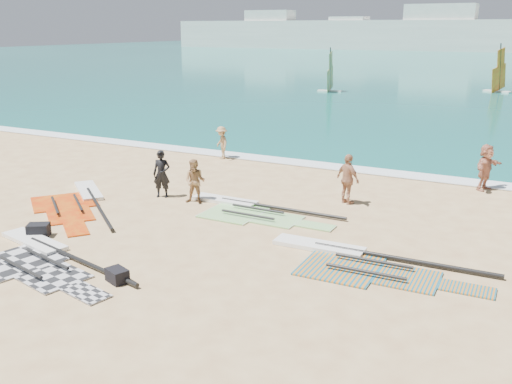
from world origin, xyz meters
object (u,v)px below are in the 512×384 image
at_px(beachgoer_right, 486,167).
at_px(beachgoer_left, 195,181).
at_px(rig_grey, 41,257).
at_px(rig_green, 247,209).
at_px(beachgoer_mid, 222,143).
at_px(beachgoer_back, 348,179).
at_px(person_wetsuit, 162,174).
at_px(rig_red, 79,201).
at_px(gear_bag_near, 39,230).
at_px(gear_bag_far, 117,275).
at_px(rig_orange, 356,260).

bearing_deg(beachgoer_right, beachgoer_left, 147.15).
relative_size(rig_grey, rig_green, 1.02).
relative_size(rig_green, beachgoer_mid, 3.74).
height_order(rig_green, beachgoer_back, beachgoer_back).
bearing_deg(person_wetsuit, rig_red, -159.58).
bearing_deg(person_wetsuit, beachgoer_left, -23.13).
bearing_deg(beachgoer_back, rig_red, 55.81).
bearing_deg(beachgoer_left, rig_red, -167.83).
height_order(gear_bag_near, beachgoer_right, beachgoer_right).
bearing_deg(gear_bag_far, rig_orange, 38.73).
xyz_separation_m(rig_green, gear_bag_far, (-0.14, -6.62, 0.12)).
height_order(rig_grey, beachgoer_left, beachgoer_left).
bearing_deg(gear_bag_far, beachgoer_left, 106.53).
xyz_separation_m(rig_grey, gear_bag_near, (-1.41, 1.24, 0.15)).
height_order(rig_red, gear_bag_far, gear_bag_far).
relative_size(gear_bag_far, beachgoer_mid, 0.36).
distance_m(gear_bag_far, beachgoer_left, 6.88).
bearing_deg(beachgoer_left, gear_bag_far, -88.82).
bearing_deg(rig_red, gear_bag_far, -0.14).
distance_m(gear_bag_far, beachgoer_mid, 14.13).
xyz_separation_m(gear_bag_far, beachgoer_mid, (-4.82, 13.27, 0.62)).
height_order(rig_grey, rig_red, rig_red).
bearing_deg(gear_bag_far, rig_green, 88.77).
bearing_deg(beachgoer_mid, beachgoer_back, 10.25).
relative_size(gear_bag_near, beachgoer_back, 0.34).
bearing_deg(rig_red, beachgoer_left, 66.03).
distance_m(gear_bag_near, beachgoer_left, 5.69).
bearing_deg(person_wetsuit, rig_orange, -38.61).
distance_m(rig_red, gear_bag_far, 7.35).
distance_m(rig_green, rig_orange, 5.50).
xyz_separation_m(rig_orange, rig_red, (-10.70, 0.61, 0.00)).
distance_m(rig_red, beachgoer_back, 9.83).
height_order(gear_bag_near, beachgoer_mid, beachgoer_mid).
distance_m(beachgoer_mid, beachgoer_right, 12.00).
xyz_separation_m(person_wetsuit, beachgoer_mid, (-1.35, 6.66, -0.10)).
bearing_deg(beachgoer_mid, rig_green, -14.42).
xyz_separation_m(rig_orange, beachgoer_mid, (-9.78, 9.29, 0.74)).
bearing_deg(person_wetsuit, rig_green, -21.10).
bearing_deg(rig_red, beachgoer_right, 72.40).
bearing_deg(rig_grey, gear_bag_near, 151.33).
bearing_deg(person_wetsuit, gear_bag_near, -120.42).
bearing_deg(beachgoer_back, beachgoer_right, -105.57).
distance_m(rig_green, gear_bag_far, 6.63).
xyz_separation_m(rig_green, beachgoer_back, (2.85, 2.39, 0.87)).
relative_size(rig_green, beachgoer_back, 3.23).
relative_size(rig_orange, gear_bag_far, 11.03).
xyz_separation_m(beachgoer_left, beachgoer_right, (9.13, 6.71, 0.10)).
height_order(person_wetsuit, beachgoer_left, person_wetsuit).
bearing_deg(rig_grey, rig_orange, 38.42).
xyz_separation_m(rig_grey, beachgoer_left, (0.94, 6.39, 0.76)).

